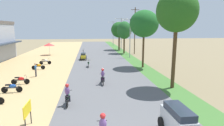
{
  "coord_description": "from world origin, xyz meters",
  "views": [
    {
      "loc": [
        -2.05,
        -6.87,
        5.75
      ],
      "look_at": [
        0.69,
        14.99,
        1.54
      ],
      "focal_mm": 29.79,
      "sensor_mm": 36.0,
      "label": 1
    }
  ],
  "objects": [
    {
      "name": "streetlamp_near",
      "position": [
        5.8,
        28.07,
        4.31
      ],
      "size": [
        3.16,
        0.2,
        7.32
      ],
      "color": "gray",
      "rests_on": "median_strip"
    },
    {
      "name": "streetlamp_mid",
      "position": [
        5.8,
        37.81,
        4.63
      ],
      "size": [
        3.16,
        0.2,
        7.95
      ],
      "color": "gray",
      "rests_on": "median_strip"
    },
    {
      "name": "street_signboard",
      "position": [
        -5.59,
        3.48,
        1.11
      ],
      "size": [
        0.06,
        1.3,
        1.5
      ],
      "color": "#262628",
      "rests_on": "dirt_shoulder"
    },
    {
      "name": "pedestrian_on_shoulder",
      "position": [
        -8.31,
        15.31,
        0.96
      ],
      "size": [
        0.26,
        0.37,
        1.62
      ],
      "color": "#33333D",
      "rests_on": "dirt_shoulder"
    },
    {
      "name": "utility_pole_near",
      "position": [
        7.91,
        32.95,
        5.18
      ],
      "size": [
        1.8,
        0.2,
        9.97
      ],
      "color": "brown",
      "rests_on": "ground"
    },
    {
      "name": "motorbike_ahead_fifth",
      "position": [
        -3.29,
        34.49,
        0.57
      ],
      "size": [
        0.54,
        1.8,
        0.94
      ],
      "color": "black",
      "rests_on": "road_strip"
    },
    {
      "name": "car_van_silver",
      "position": [
        2.45,
        1.56,
        1.02
      ],
      "size": [
        1.19,
        2.41,
        1.67
      ],
      "color": "#B7BCC1",
      "rests_on": "road_strip"
    },
    {
      "name": "parked_motorbike_fourth",
      "position": [
        -8.99,
        19.22,
        0.55
      ],
      "size": [
        1.8,
        0.54,
        0.94
      ],
      "color": "black",
      "rests_on": "dirt_shoulder"
    },
    {
      "name": "vendor_umbrella",
      "position": [
        -10.28,
        33.31,
        2.31
      ],
      "size": [
        2.2,
        2.2,
        2.52
      ],
      "color": "#99999E",
      "rests_on": "dirt_shoulder"
    },
    {
      "name": "streetlamp_far",
      "position": [
        5.8,
        52.77,
        4.48
      ],
      "size": [
        3.16,
        0.2,
        7.65
      ],
      "color": "gray",
      "rests_on": "median_strip"
    },
    {
      "name": "parked_motorbike_third",
      "position": [
        -9.01,
        12.35,
        0.55
      ],
      "size": [
        1.8,
        0.54,
        0.94
      ],
      "color": "black",
      "rests_on": "dirt_shoulder"
    },
    {
      "name": "median_tree_second",
      "position": [
        5.7,
        18.88,
        6.26
      ],
      "size": [
        4.04,
        4.04,
        8.11
      ],
      "color": "#4C351E",
      "rests_on": "median_strip"
    },
    {
      "name": "motorbike_ahead_third",
      "position": [
        -0.72,
        11.36,
        0.86
      ],
      "size": [
        0.54,
        1.8,
        1.66
      ],
      "color": "black",
      "rests_on": "road_strip"
    },
    {
      "name": "median_tree_third",
      "position": [
        5.79,
        33.92,
        5.15
      ],
      "size": [
        3.22,
        3.22,
        7.06
      ],
      "color": "#4C351E",
      "rests_on": "median_strip"
    },
    {
      "name": "parked_motorbike_second",
      "position": [
        -8.9,
        9.87,
        0.55
      ],
      "size": [
        1.8,
        0.54,
        0.94
      ],
      "color": "black",
      "rests_on": "dirt_shoulder"
    },
    {
      "name": "parked_motorbike_fifth",
      "position": [
        -8.86,
        22.85,
        0.55
      ],
      "size": [
        1.8,
        0.54,
        0.94
      ],
      "color": "black",
      "rests_on": "dirt_shoulder"
    },
    {
      "name": "car_sedan_yellow",
      "position": [
        -3.06,
        26.6,
        0.74
      ],
      "size": [
        1.1,
        2.26,
        1.19
      ],
      "color": "gold",
      "rests_on": "road_strip"
    },
    {
      "name": "median_tree_fourth",
      "position": [
        5.74,
        40.56,
        5.18
      ],
      "size": [
        4.1,
        4.1,
        7.13
      ],
      "color": "#4C351E",
      "rests_on": "median_strip"
    },
    {
      "name": "motorbike_ahead_second",
      "position": [
        -3.69,
        6.52,
        0.86
      ],
      "size": [
        0.54,
        1.8,
        1.66
      ],
      "color": "black",
      "rests_on": "road_strip"
    },
    {
      "name": "median_tree_nearest",
      "position": [
        5.85,
        9.45,
        7.15
      ],
      "size": [
        3.68,
        3.68,
        9.05
      ],
      "color": "#4C351E",
      "rests_on": "median_strip"
    },
    {
      "name": "motorbike_ahead_fourth",
      "position": [
        -2.16,
        20.05,
        0.57
      ],
      "size": [
        0.54,
        1.8,
        0.94
      ],
      "color": "black",
      "rests_on": "road_strip"
    }
  ]
}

